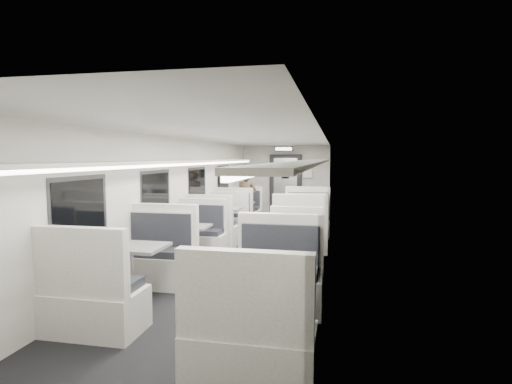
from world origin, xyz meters
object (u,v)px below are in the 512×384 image
at_px(booth_left_c, 186,245).
at_px(exit_sign, 284,149).
at_px(booth_right_c, 291,256).
at_px(vestibule_door, 285,185).
at_px(booth_right_b, 304,225).
at_px(passenger, 246,200).
at_px(booth_left_d, 130,274).
at_px(booth_left_a, 238,215).
at_px(booth_left_b, 222,223).
at_px(booth_right_a, 309,217).
at_px(booth_right_d, 267,302).

distance_m(booth_left_c, exit_sign, 6.65).
distance_m(booth_right_c, vestibule_door, 7.26).
height_order(booth_right_b, exit_sign, exit_sign).
bearing_deg(passenger, vestibule_door, 84.69).
bearing_deg(booth_left_c, booth_left_d, -90.00).
relative_size(booth_left_a, booth_left_b, 0.94).
bearing_deg(vestibule_door, booth_right_a, -70.65).
height_order(booth_right_a, booth_right_b, booth_right_b).
xyz_separation_m(booth_left_b, booth_left_d, (0.00, -4.42, 0.02)).
height_order(booth_right_b, vestibule_door, vestibule_door).
xyz_separation_m(booth_left_d, booth_right_a, (2.00, 5.97, -0.05)).
height_order(booth_left_a, booth_right_b, booth_right_b).
height_order(booth_right_d, passenger, passenger).
height_order(booth_left_d, passenger, passenger).
relative_size(booth_left_a, booth_right_a, 1.00).
xyz_separation_m(booth_left_c, passenger, (0.29, 3.79, 0.45)).
relative_size(booth_left_d, booth_right_c, 1.17).
relative_size(booth_left_c, booth_right_b, 0.92).
xyz_separation_m(booth_left_c, exit_sign, (1.00, 6.29, 1.90)).
bearing_deg(booth_right_b, booth_right_a, 90.00).
xyz_separation_m(booth_left_d, passenger, (0.29, 5.82, 0.41)).
bearing_deg(vestibule_door, passenger, -103.32).
height_order(booth_left_a, booth_left_d, booth_left_d).
xyz_separation_m(booth_right_c, exit_sign, (-1.00, 6.67, 1.92)).
height_order(booth_left_c, booth_right_c, booth_left_c).
bearing_deg(booth_right_d, booth_left_c, 126.60).
bearing_deg(booth_left_b, booth_right_d, -68.52).
distance_m(booth_right_c, booth_right_d, 2.32).
bearing_deg(booth_right_c, exit_sign, 98.53).
bearing_deg(booth_right_b, exit_sign, 104.35).
height_order(booth_left_b, booth_right_d, booth_right_d).
distance_m(booth_left_b, passenger, 1.49).
xyz_separation_m(booth_right_a, passenger, (-1.71, -0.15, 0.46)).
relative_size(booth_left_b, booth_right_d, 0.95).
xyz_separation_m(booth_right_a, booth_right_c, (0.00, -4.31, -0.01)).
bearing_deg(booth_left_a, booth_left_b, -90.00).
bearing_deg(booth_right_a, exit_sign, 112.97).
distance_m(booth_right_c, passenger, 4.52).
relative_size(passenger, exit_sign, 2.69).
xyz_separation_m(booth_left_d, exit_sign, (1.00, 8.33, 1.86)).
height_order(booth_left_d, booth_right_b, booth_left_d).
bearing_deg(passenger, booth_right_c, -59.66).
relative_size(booth_left_d, booth_right_d, 1.01).
height_order(booth_left_c, booth_left_d, booth_left_d).
distance_m(booth_right_b, vestibule_door, 4.55).
bearing_deg(exit_sign, booth_left_d, -96.85).
bearing_deg(booth_left_d, booth_right_a, 71.47).
height_order(booth_right_c, vestibule_door, vestibule_door).
distance_m(booth_right_c, exit_sign, 7.01).
bearing_deg(booth_right_a, booth_right_c, -90.00).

